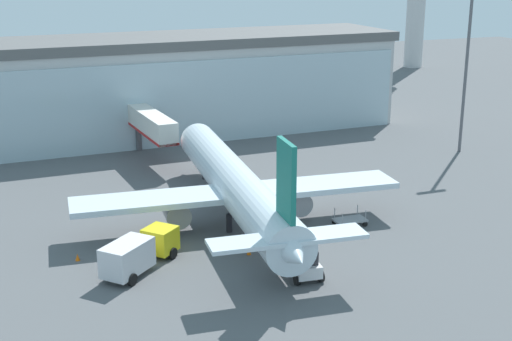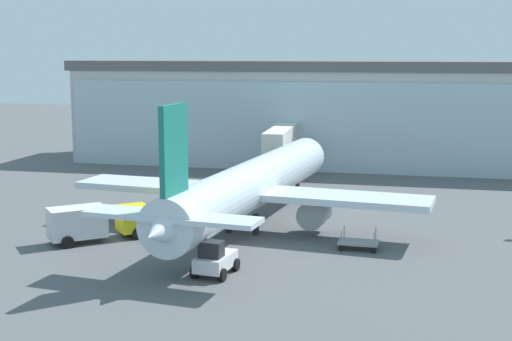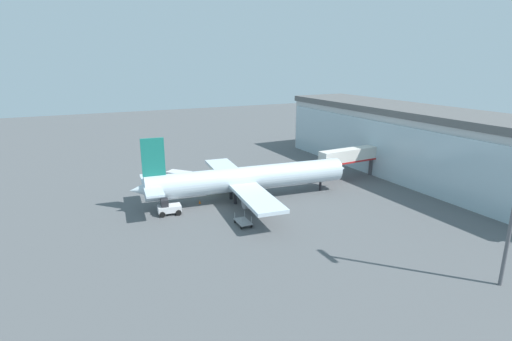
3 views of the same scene
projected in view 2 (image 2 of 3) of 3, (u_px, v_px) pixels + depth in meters
name	position (u px, v px, depth m)	size (l,w,h in m)	color
ground	(246.00, 245.00, 51.27)	(240.00, 240.00, 0.00)	#545659
terminal_building	(332.00, 112.00, 87.83)	(64.73, 16.42, 12.64)	#B6B6B6
jet_bridge	(282.00, 140.00, 77.39)	(3.28, 13.49, 5.65)	silver
airplane	(251.00, 186.00, 55.76)	(28.35, 34.95, 10.70)	silver
catering_truck	(96.00, 221.00, 52.17)	(6.87, 6.55, 2.65)	yellow
baggage_cart	(358.00, 243.00, 50.03)	(2.80, 1.61, 1.50)	gray
pushback_tug	(215.00, 260.00, 44.28)	(2.41, 3.34, 2.30)	silver
safety_cone_nose	(206.00, 246.00, 50.00)	(0.36, 0.36, 0.55)	orange
safety_cone_wingtip	(70.00, 223.00, 56.61)	(0.36, 0.36, 0.55)	orange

